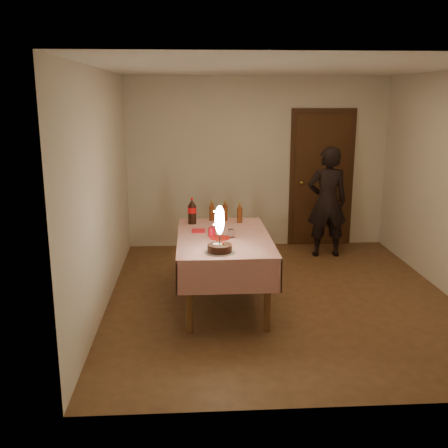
{
  "coord_description": "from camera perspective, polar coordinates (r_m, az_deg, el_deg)",
  "views": [
    {
      "loc": [
        -1.03,
        -5.74,
        2.32
      ],
      "look_at": [
        -0.68,
        -0.2,
        0.95
      ],
      "focal_mm": 42.0,
      "sensor_mm": 36.0,
      "label": 1
    }
  ],
  "objects": [
    {
      "name": "amber_bottle_mid",
      "position": [
        6.48,
        0.11,
        1.4
      ],
      "size": [
        0.06,
        0.06,
        0.26
      ],
      "color": "#5C290F",
      "rests_on": "dining_table"
    },
    {
      "name": "red_plate",
      "position": [
        5.71,
        -0.42,
        -1.52
      ],
      "size": [
        0.22,
        0.22,
        0.01
      ],
      "primitive_type": "cylinder",
      "color": "#B6140C",
      "rests_on": "dining_table"
    },
    {
      "name": "birthday_cake",
      "position": [
        5.17,
        -0.47,
        -1.66
      ],
      "size": [
        0.3,
        0.3,
        0.47
      ],
      "color": "white",
      "rests_on": "dining_table"
    },
    {
      "name": "amber_bottle_left",
      "position": [
        6.49,
        -1.33,
        1.4
      ],
      "size": [
        0.06,
        0.06,
        0.26
      ],
      "color": "#5C290F",
      "rests_on": "dining_table"
    },
    {
      "name": "napkin_stack",
      "position": [
        5.98,
        -2.81,
        -0.75
      ],
      "size": [
        0.15,
        0.15,
        0.02
      ],
      "primitive_type": "cube",
      "color": "red",
      "rests_on": "dining_table"
    },
    {
      "name": "clear_cup",
      "position": [
        5.74,
        0.77,
        -1.01
      ],
      "size": [
        0.07,
        0.07,
        0.09
      ],
      "primitive_type": "cylinder",
      "color": "silver",
      "rests_on": "dining_table"
    },
    {
      "name": "red_cup",
      "position": [
        5.78,
        -1.32,
        -0.86
      ],
      "size": [
        0.08,
        0.08,
        0.1
      ],
      "primitive_type": "cylinder",
      "color": "red",
      "rests_on": "dining_table"
    },
    {
      "name": "cola_bottle",
      "position": [
        6.33,
        -3.5,
        1.38
      ],
      "size": [
        0.1,
        0.1,
        0.32
      ],
      "color": "black",
      "rests_on": "dining_table"
    },
    {
      "name": "photographer",
      "position": [
        7.75,
        11.16,
        2.38
      ],
      "size": [
        0.59,
        0.44,
        1.62
      ],
      "color": "black",
      "rests_on": "ground"
    },
    {
      "name": "amber_bottle_right",
      "position": [
        6.38,
        1.71,
        1.19
      ],
      "size": [
        0.06,
        0.06,
        0.26
      ],
      "color": "#5C290F",
      "rests_on": "dining_table"
    },
    {
      "name": "dining_table",
      "position": [
        5.83,
        -0.03,
        -2.31
      ],
      "size": [
        1.02,
        1.72,
        0.8
      ],
      "color": "brown",
      "rests_on": "ground"
    },
    {
      "name": "ground",
      "position": [
        6.28,
        6.11,
        -7.91
      ],
      "size": [
        4.0,
        4.5,
        0.01
      ],
      "primitive_type": "cube",
      "color": "brown",
      "rests_on": "ground"
    },
    {
      "name": "room_shell",
      "position": [
        5.95,
        6.72,
        7.35
      ],
      "size": [
        4.04,
        4.54,
        2.62
      ],
      "color": "beige",
      "rests_on": "ground"
    }
  ]
}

